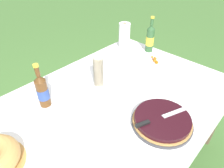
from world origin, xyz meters
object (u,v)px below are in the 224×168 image
berry_tart (162,121)px  paper_towel_roll (124,35)px  cider_bottle_green (150,39)px  snack_plate_near (154,61)px  serving_knife (159,118)px  cup_stack (98,71)px  cider_bottle_amber (42,91)px

berry_tart → paper_towel_roll: bearing=52.7°
cider_bottle_green → snack_plate_near: size_ratio=1.57×
paper_towel_roll → cider_bottle_green: bearing=-67.8°
cider_bottle_green → serving_knife: bearing=-142.2°
snack_plate_near → paper_towel_roll: (0.05, 0.40, 0.11)m
cider_bottle_green → snack_plate_near: (-0.15, -0.16, -0.12)m
cup_stack → cider_bottle_amber: 0.41m
snack_plate_near → cider_bottle_green: bearing=48.3°
cider_bottle_amber → paper_towel_roll: cider_bottle_amber is taller
berry_tart → cider_bottle_amber: bearing=120.0°
berry_tart → serving_knife: size_ratio=1.02×
serving_knife → snack_plate_near: bearing=56.8°
cup_stack → serving_knife: bearing=-94.1°
cider_bottle_green → paper_towel_roll: (-0.10, 0.24, -0.01)m
berry_tart → cider_bottle_green: cider_bottle_green is taller
cup_stack → paper_towel_roll: cup_stack is taller
cider_bottle_green → cider_bottle_amber: bearing=177.0°
cup_stack → cider_bottle_green: bearing=3.7°
serving_knife → cup_stack: size_ratio=1.40×
paper_towel_roll → serving_knife: bearing=-128.8°
cup_stack → cider_bottle_amber: cider_bottle_amber is taller
cup_stack → paper_towel_roll: bearing=24.4°
cider_bottle_green → paper_towel_roll: cider_bottle_green is taller
serving_knife → cup_stack: 0.55m
berry_tart → cup_stack: (0.01, 0.56, 0.10)m
cup_stack → cider_bottle_amber: size_ratio=0.81×
cider_bottle_green → snack_plate_near: 0.25m
cup_stack → cider_bottle_green: 0.73m
cider_bottle_green → paper_towel_roll: size_ratio=1.38×
serving_knife → cider_bottle_amber: cider_bottle_amber is taller
serving_knife → cider_bottle_green: bearing=59.8°
cider_bottle_green → cider_bottle_amber: size_ratio=1.08×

